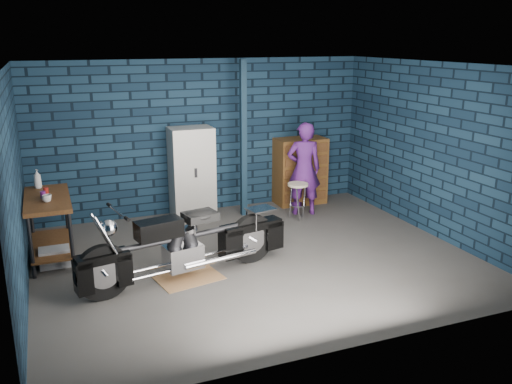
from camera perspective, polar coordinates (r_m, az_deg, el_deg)
ground at (r=7.79m, az=-0.10°, el=-7.05°), size 6.00×6.00×0.00m
room_walls at (r=7.77m, az=-1.61°, el=7.51°), size 6.02×5.01×2.71m
support_post at (r=9.34m, az=-1.33°, el=5.51°), size 0.10×0.10×2.70m
workbench at (r=8.18m, az=-20.84°, el=-3.58°), size 0.60×1.40×0.91m
drip_mat at (r=7.27m, az=-7.13°, el=-8.89°), size 0.92×0.76×0.01m
motorcycle at (r=7.06m, az=-7.28°, el=-4.91°), size 2.55×1.14×1.09m
person at (r=9.55m, az=5.06°, el=2.45°), size 0.69×0.55×1.65m
storage_bin at (r=8.02m, az=-20.42°, el=-6.45°), size 0.40×0.29×0.25m
locker at (r=9.47m, az=-6.75°, el=2.06°), size 0.73×0.52×1.57m
tool_chest at (r=10.22m, az=4.70°, el=2.21°), size 0.93×0.52×1.24m
shop_stool at (r=9.38m, az=4.40°, el=-0.97°), size 0.39×0.39×0.64m
cup_a at (r=7.81m, az=-21.18°, el=-0.64°), size 0.16×0.16×0.10m
cup_b at (r=7.83m, az=-21.05°, el=-0.58°), size 0.11×0.11×0.09m
mug_purple at (r=8.01m, az=-21.52°, el=-0.27°), size 0.08×0.08×0.10m
mug_red at (r=8.19m, az=-21.25°, el=0.11°), size 0.09×0.09×0.10m
bottle at (r=8.55m, az=-22.02°, el=1.30°), size 0.14×0.14×0.28m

